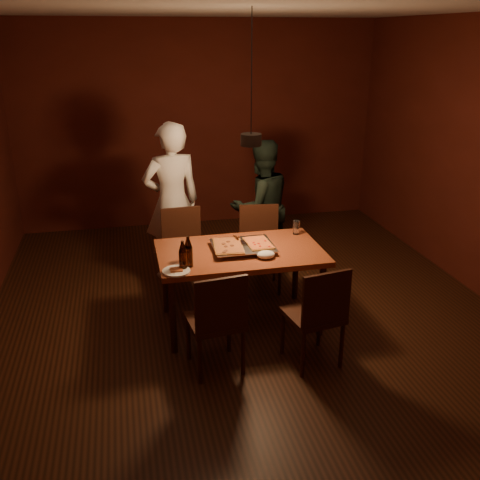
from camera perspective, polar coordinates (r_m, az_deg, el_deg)
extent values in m
plane|color=#3A1C0F|center=(5.25, 1.04, -8.49)|extent=(6.00, 6.00, 0.00)
plane|color=beige|center=(4.57, 1.29, 23.71)|extent=(6.00, 6.00, 0.00)
plane|color=#521912|center=(7.60, -4.33, 12.06)|extent=(5.00, 0.00, 5.00)
plane|color=#521912|center=(2.16, 20.96, -14.13)|extent=(5.00, 0.00, 5.00)
cube|color=#974526|center=(4.89, 0.00, -1.37)|extent=(1.50, 0.90, 0.05)
cylinder|color=#38190F|center=(4.63, -7.18, -8.07)|extent=(0.06, 0.06, 0.70)
cylinder|color=#38190F|center=(4.90, 8.67, -6.37)|extent=(0.06, 0.06, 0.70)
cylinder|color=#38190F|center=(5.29, -8.01, -4.22)|extent=(0.06, 0.06, 0.70)
cylinder|color=#38190F|center=(5.53, 5.96, -2.93)|extent=(0.06, 0.06, 0.70)
cube|color=#38190F|center=(5.62, -5.89, -1.62)|extent=(0.44, 0.44, 0.04)
cube|color=#38190F|center=(5.71, -6.30, 1.32)|extent=(0.42, 0.05, 0.45)
cube|color=#38190F|center=(5.68, 2.21, -1.26)|extent=(0.47, 0.47, 0.04)
cube|color=#38190F|center=(5.77, 2.01, 1.66)|extent=(0.42, 0.08, 0.45)
cube|color=#38190F|center=(4.36, -2.72, -8.64)|extent=(0.47, 0.47, 0.04)
cube|color=#38190F|center=(4.09, -1.99, -6.98)|extent=(0.42, 0.08, 0.45)
cube|color=#38190F|center=(4.48, 7.78, -7.97)|extent=(0.48, 0.48, 0.04)
cube|color=#38190F|center=(4.23, 9.21, -6.27)|extent=(0.42, 0.10, 0.45)
cube|color=silver|center=(4.88, 0.31, -0.78)|extent=(0.58, 0.48, 0.05)
cube|color=maroon|center=(4.82, -1.26, -0.61)|extent=(0.29, 0.43, 0.02)
cube|color=gold|center=(4.89, 1.97, -0.30)|extent=(0.23, 0.35, 0.02)
cylinder|color=black|center=(4.48, -6.10, -2.19)|extent=(0.07, 0.07, 0.16)
cone|color=black|center=(4.43, -6.16, -0.66)|extent=(0.07, 0.07, 0.09)
cylinder|color=black|center=(4.53, -5.51, -1.81)|extent=(0.07, 0.07, 0.18)
cone|color=black|center=(4.48, -5.57, -0.20)|extent=(0.07, 0.07, 0.10)
cylinder|color=silver|center=(4.65, -5.86, -1.51)|extent=(0.08, 0.08, 0.13)
cylinder|color=silver|center=(5.28, 6.03, 1.35)|extent=(0.07, 0.07, 0.14)
cylinder|color=white|center=(4.47, -6.81, -3.32)|extent=(0.23, 0.23, 0.02)
cube|color=gold|center=(4.46, -6.82, -3.15)|extent=(0.10, 0.08, 0.01)
ellipsoid|color=white|center=(4.70, 2.78, -1.57)|extent=(0.16, 0.12, 0.07)
imported|color=silver|center=(5.90, -7.26, 4.04)|extent=(0.71, 0.54, 1.75)
imported|color=black|center=(6.07, 2.25, 3.55)|extent=(0.86, 0.74, 1.52)
cylinder|color=black|center=(4.64, 1.18, 10.64)|extent=(0.18, 0.18, 0.10)
cylinder|color=black|center=(4.57, 1.24, 17.44)|extent=(0.01, 0.01, 1.00)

